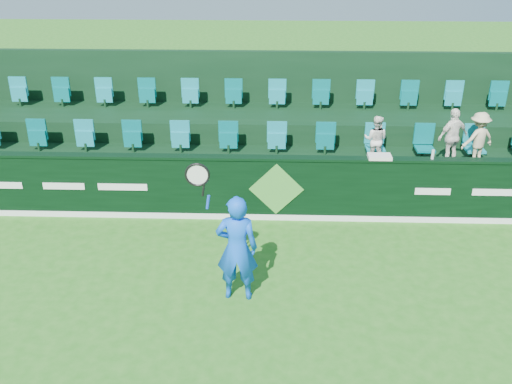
{
  "coord_description": "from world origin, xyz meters",
  "views": [
    {
      "loc": [
        -0.06,
        -6.42,
        5.54
      ],
      "look_at": [
        -0.37,
        2.8,
        1.15
      ],
      "focal_mm": 40.0,
      "sensor_mm": 36.0,
      "label": 1
    }
  ],
  "objects_px": {
    "tennis_player": "(236,248)",
    "spectator_left": "(376,140)",
    "spectator_right": "(478,139)",
    "spectator_middle": "(453,137)",
    "towel": "(380,157)",
    "drinks_bottle": "(433,154)"
  },
  "relations": [
    {
      "from": "tennis_player",
      "to": "spectator_right",
      "type": "relative_size",
      "value": 2.09
    },
    {
      "from": "spectator_left",
      "to": "spectator_middle",
      "type": "relative_size",
      "value": 0.86
    },
    {
      "from": "towel",
      "to": "drinks_bottle",
      "type": "bearing_deg",
      "value": 0.0
    },
    {
      "from": "tennis_player",
      "to": "spectator_middle",
      "type": "xyz_separation_m",
      "value": [
        4.35,
        3.87,
        0.5
      ]
    },
    {
      "from": "spectator_right",
      "to": "tennis_player",
      "type": "bearing_deg",
      "value": 17.62
    },
    {
      "from": "spectator_middle",
      "to": "drinks_bottle",
      "type": "relative_size",
      "value": 6.53
    },
    {
      "from": "spectator_right",
      "to": "towel",
      "type": "height_order",
      "value": "spectator_right"
    },
    {
      "from": "spectator_left",
      "to": "spectator_right",
      "type": "relative_size",
      "value": 0.92
    },
    {
      "from": "spectator_right",
      "to": "drinks_bottle",
      "type": "xyz_separation_m",
      "value": [
        -1.23,
        -1.12,
        0.07
      ]
    },
    {
      "from": "towel",
      "to": "drinks_bottle",
      "type": "relative_size",
      "value": 2.39
    },
    {
      "from": "tennis_player",
      "to": "drinks_bottle",
      "type": "distance_m",
      "value": 4.61
    },
    {
      "from": "tennis_player",
      "to": "towel",
      "type": "height_order",
      "value": "tennis_player"
    },
    {
      "from": "spectator_left",
      "to": "drinks_bottle",
      "type": "distance_m",
      "value": 1.46
    },
    {
      "from": "tennis_player",
      "to": "spectator_right",
      "type": "height_order",
      "value": "tennis_player"
    },
    {
      "from": "tennis_player",
      "to": "spectator_left",
      "type": "relative_size",
      "value": 2.28
    },
    {
      "from": "spectator_right",
      "to": "towel",
      "type": "distance_m",
      "value": 2.52
    },
    {
      "from": "spectator_right",
      "to": "drinks_bottle",
      "type": "distance_m",
      "value": 1.67
    },
    {
      "from": "drinks_bottle",
      "to": "tennis_player",
      "type": "bearing_deg",
      "value": -142.98
    },
    {
      "from": "spectator_left",
      "to": "spectator_middle",
      "type": "xyz_separation_m",
      "value": [
        1.62,
        0.0,
        0.09
      ]
    },
    {
      "from": "spectator_middle",
      "to": "spectator_right",
      "type": "height_order",
      "value": "spectator_middle"
    },
    {
      "from": "spectator_left",
      "to": "drinks_bottle",
      "type": "xyz_separation_m",
      "value": [
        0.92,
        -1.12,
        0.12
      ]
    },
    {
      "from": "spectator_left",
      "to": "towel",
      "type": "xyz_separation_m",
      "value": [
        -0.1,
        -1.12,
        0.06
      ]
    }
  ]
}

